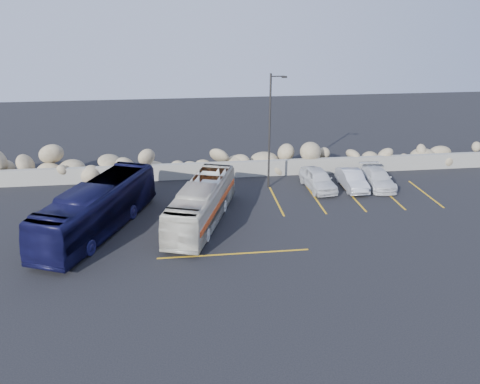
{
  "coord_description": "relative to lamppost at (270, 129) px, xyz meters",
  "views": [
    {
      "loc": [
        -3.29,
        -21.23,
        12.14
      ],
      "look_at": [
        -0.21,
        4.0,
        1.96
      ],
      "focal_mm": 35.0,
      "sensor_mm": 36.0,
      "label": 1
    }
  ],
  "objects": [
    {
      "name": "vintage_bus",
      "position": [
        -5.01,
        -5.2,
        -3.05
      ],
      "size": [
        4.8,
        9.13,
        2.49
      ],
      "primitive_type": "imported",
      "rotation": [
        0.0,
        0.0,
        -0.32
      ],
      "color": "beige",
      "rests_on": "ground"
    },
    {
      "name": "car_c",
      "position": [
        7.75,
        -0.73,
        -3.68
      ],
      "size": [
        1.95,
        4.33,
        1.23
      ],
      "primitive_type": "imported",
      "rotation": [
        0.0,
        0.0,
        -0.05
      ],
      "color": "silver",
      "rests_on": "ground"
    },
    {
      "name": "tour_coach",
      "position": [
        -10.95,
        -5.62,
        -2.88
      ],
      "size": [
        6.08,
        10.31,
        2.83
      ],
      "primitive_type": "imported",
      "rotation": [
        0.0,
        0.0,
        -0.39
      ],
      "color": "#111139",
      "rests_on": "ground"
    },
    {
      "name": "car_a",
      "position": [
        3.38,
        -0.66,
        -3.58
      ],
      "size": [
        2.09,
        4.33,
        1.42
      ],
      "primitive_type": "imported",
      "rotation": [
        0.0,
        0.0,
        0.1
      ],
      "color": "silver",
      "rests_on": "ground"
    },
    {
      "name": "ground",
      "position": [
        -2.56,
        -9.5,
        -4.3
      ],
      "size": [
        90.0,
        90.0,
        0.0
      ],
      "primitive_type": "plane",
      "color": "black",
      "rests_on": "ground"
    },
    {
      "name": "parking_lines",
      "position": [
        2.09,
        -3.93,
        -4.29
      ],
      "size": [
        18.16,
        9.36,
        0.01
      ],
      "color": "gold",
      "rests_on": "ground"
    },
    {
      "name": "riprap_pile",
      "position": [
        -2.56,
        3.7,
        -3.0
      ],
      "size": [
        54.0,
        2.8,
        2.6
      ],
      "primitive_type": null,
      "color": "#978562",
      "rests_on": "ground"
    },
    {
      "name": "car_b",
      "position": [
        5.8,
        -0.86,
        -3.65
      ],
      "size": [
        1.39,
        3.9,
        1.28
      ],
      "primitive_type": "imported",
      "rotation": [
        0.0,
        0.0,
        -0.01
      ],
      "color": "silver",
      "rests_on": "ground"
    },
    {
      "name": "lamppost",
      "position": [
        0.0,
        0.0,
        0.0
      ],
      "size": [
        1.14,
        0.18,
        8.0
      ],
      "color": "#2D2B28",
      "rests_on": "ground"
    },
    {
      "name": "seawall",
      "position": [
        -2.56,
        2.5,
        -3.7
      ],
      "size": [
        60.0,
        0.4,
        1.2
      ],
      "primitive_type": "cube",
      "color": "gray",
      "rests_on": "ground"
    }
  ]
}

